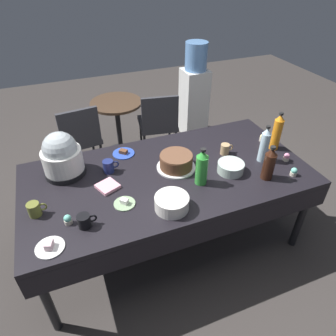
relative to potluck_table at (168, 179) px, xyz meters
name	(u,v)px	position (x,y,z in m)	size (l,w,h in m)	color
ground	(168,238)	(0.00, 0.00, -0.69)	(9.00, 9.00, 0.00)	#383330
potluck_table	(168,179)	(0.00, 0.00, 0.00)	(2.20, 1.10, 0.75)	black
frosted_layer_cake	(176,162)	(0.09, 0.04, 0.12)	(0.31, 0.31, 0.12)	silver
slow_cooker	(62,156)	(-0.74, 0.29, 0.22)	(0.31, 0.31, 0.35)	black
glass_salad_bowl	(231,167)	(0.46, -0.16, 0.10)	(0.21, 0.21, 0.08)	#B2C6BC
ceramic_snack_bowl	(172,203)	(-0.12, -0.37, 0.11)	(0.23, 0.23, 0.10)	silver
dessert_plate_cobalt	(123,153)	(-0.25, 0.39, 0.07)	(0.18, 0.18, 0.04)	#2D4CB2
dessert_plate_white	(50,247)	(-0.91, -0.42, 0.07)	(0.17, 0.17, 0.05)	white
dessert_plate_sage	(124,203)	(-0.40, -0.21, 0.07)	(0.15, 0.15, 0.04)	#8CA87F
cupcake_berry	(262,138)	(0.97, 0.14, 0.09)	(0.05, 0.05, 0.07)	beige
cupcake_rose	(294,172)	(0.89, -0.38, 0.09)	(0.05, 0.05, 0.07)	beige
cupcake_vanilla	(287,157)	(0.97, -0.19, 0.09)	(0.05, 0.05, 0.07)	beige
cupcake_mint	(68,220)	(-0.78, -0.26, 0.09)	(0.05, 0.05, 0.07)	beige
soda_bottle_water	(264,145)	(0.78, -0.12, 0.21)	(0.07, 0.07, 0.32)	silver
soda_bottle_cola	(269,164)	(0.67, -0.32, 0.19)	(0.09, 0.09, 0.28)	#33190F
soda_bottle_orange_juice	(277,132)	(0.99, 0.00, 0.22)	(0.08, 0.08, 0.34)	orange
soda_bottle_lime_soda	(202,167)	(0.19, -0.19, 0.20)	(0.09, 0.09, 0.30)	green
coffee_mug_navy	(109,166)	(-0.42, 0.19, 0.11)	(0.13, 0.08, 0.10)	navy
coffee_mug_black	(85,221)	(-0.68, -0.32, 0.11)	(0.12, 0.08, 0.09)	black
coffee_mug_olive	(35,209)	(-0.97, -0.10, 0.11)	(0.12, 0.08, 0.10)	olive
coffee_mug_tan	(225,149)	(0.55, 0.08, 0.11)	(0.11, 0.07, 0.09)	tan
paper_napkin_stack	(108,186)	(-0.47, 0.00, 0.07)	(0.14, 0.14, 0.02)	pink
maroon_chair_left	(79,136)	(-0.54, 1.30, -0.20)	(0.49, 0.49, 0.85)	#333338
maroon_chair_right	(158,121)	(0.39, 1.30, -0.20)	(0.51, 0.51, 0.85)	#333338
round_cafe_table	(118,119)	(-0.05, 1.52, -0.19)	(0.60, 0.60, 0.72)	#473323
water_cooler	(194,93)	(1.05, 1.71, -0.10)	(0.32, 0.32, 1.24)	silver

